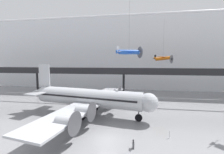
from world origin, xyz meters
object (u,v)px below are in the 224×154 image
(airliner_silver_main, at_px, (87,98))
(stanchion_barrier, at_px, (169,136))
(suspended_plane_blue_trainer, at_px, (129,52))
(info_sign_pedestal, at_px, (133,145))
(suspended_plane_orange_highwing, at_px, (163,58))

(airliner_silver_main, distance_m, stanchion_barrier, 16.15)
(suspended_plane_blue_trainer, distance_m, stanchion_barrier, 18.17)
(stanchion_barrier, height_order, info_sign_pedestal, info_sign_pedestal)
(suspended_plane_orange_highwing, xyz_separation_m, info_sign_pedestal, (-8.31, -30.19, -11.22))
(suspended_plane_blue_trainer, xyz_separation_m, stanchion_barrier, (6.24, -11.78, -12.34))
(suspended_plane_orange_highwing, height_order, info_sign_pedestal, suspended_plane_orange_highwing)
(airliner_silver_main, xyz_separation_m, suspended_plane_blue_trainer, (7.92, 4.70, 9.14))
(info_sign_pedestal, bearing_deg, suspended_plane_orange_highwing, 59.47)
(stanchion_barrier, bearing_deg, info_sign_pedestal, -146.41)
(suspended_plane_orange_highwing, xyz_separation_m, suspended_plane_blue_trainer, (-9.64, -15.15, 0.99))
(suspended_plane_orange_highwing, distance_m, suspended_plane_blue_trainer, 17.98)
(suspended_plane_orange_highwing, bearing_deg, suspended_plane_blue_trainer, -88.16)
(stanchion_barrier, bearing_deg, suspended_plane_orange_highwing, 82.82)
(airliner_silver_main, xyz_separation_m, stanchion_barrier, (14.16, -7.08, -3.20))
(stanchion_barrier, distance_m, info_sign_pedestal, 5.90)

